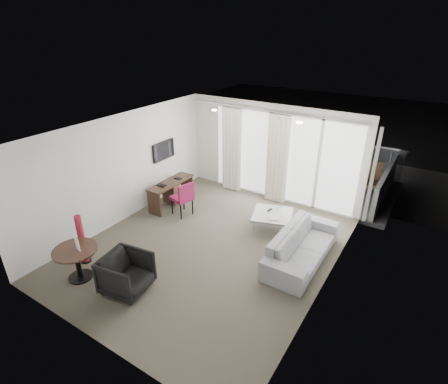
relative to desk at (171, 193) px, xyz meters
The scene contains 28 objects.
floor 2.29m from the desk, 29.07° to the right, with size 5.00×6.00×0.00m, color #4D473B.
ceiling 3.21m from the desk, 29.07° to the right, with size 5.00×6.00×0.00m, color white.
wall_left 1.55m from the desk, 115.16° to the right, with size 0.00×6.00×2.60m, color silver.
wall_right 4.72m from the desk, 13.81° to the right, with size 0.00×6.00×2.60m, color silver.
wall_front 4.66m from the desk, 64.21° to the right, with size 5.00×0.00×2.60m, color silver.
window_panel 3.08m from the desk, 39.52° to the left, with size 4.00×0.02×2.38m, color white, non-canonical shape.
window_frame 3.07m from the desk, 39.30° to the left, with size 4.10×0.06×2.44m, color white, non-canonical shape.
curtain_left 2.10m from the desk, 64.15° to the left, with size 0.60×0.20×2.38m, color beige, non-canonical shape.
curtain_right 2.95m from the desk, 37.58° to the left, with size 0.60×0.20×2.38m, color beige, non-canonical shape.
curtain_track 3.37m from the desk, 40.92° to the left, with size 4.80×0.04×0.04m, color #B2B2B7, non-canonical shape.
downlight_a 2.55m from the desk, 24.71° to the left, with size 0.12×0.12×0.02m, color #FFE0B2.
downlight_b 3.93m from the desk, ahead, with size 0.12×0.12×0.02m, color #FFE0B2.
desk is the anchor object (origin of this frame).
tv 1.17m from the desk, 143.64° to the left, with size 0.05×0.80×0.50m, color black, non-canonical shape.
desk_chair 0.62m from the desk, 23.74° to the right, with size 0.49×0.46×0.90m, color maroon, non-canonical shape.
round_table 3.30m from the desk, 82.10° to the right, with size 0.82×0.82×0.65m, color #3A241A, non-canonical shape.
menu_card 3.30m from the desk, 80.70° to the right, with size 0.13×0.02×0.25m, color white, non-canonical shape.
red_lamp 2.88m from the desk, 87.71° to the right, with size 0.21×0.21×1.07m, color maroon.
tub_armchair 3.36m from the desk, 63.72° to the right, with size 0.78×0.80×0.73m, color black.
coffee_table 2.82m from the desk, ahead, with size 0.89×0.89×0.40m, color gray, non-canonical shape.
remote 2.71m from the desk, ahead, with size 0.04×0.14×0.02m, color black, non-canonical shape.
magazine 2.92m from the desk, ahead, with size 0.24×0.31×0.02m, color gray, non-canonical shape.
sofa 3.86m from the desk, ahead, with size 2.25×0.88×0.66m, color gray.
terrace_slab 4.11m from the desk, 56.11° to the left, with size 5.60×3.00×0.12m, color #4D4D50.
rattan_chair_a 4.03m from the desk, 40.77° to the left, with size 0.51×0.51×0.75m, color brown, non-canonical shape.
rattan_chair_b 5.72m from the desk, 40.54° to the left, with size 0.57×0.57×0.84m, color brown, non-canonical shape.
rattan_table 4.43m from the desk, 33.26° to the left, with size 0.55×0.55×0.55m, color brown, non-canonical shape.
balustrade 5.36m from the desk, 64.79° to the left, with size 5.50×0.06×1.05m, color #B2B2B7, non-canonical shape.
Camera 1 is at (3.68, -5.19, 4.44)m, focal length 28.00 mm.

